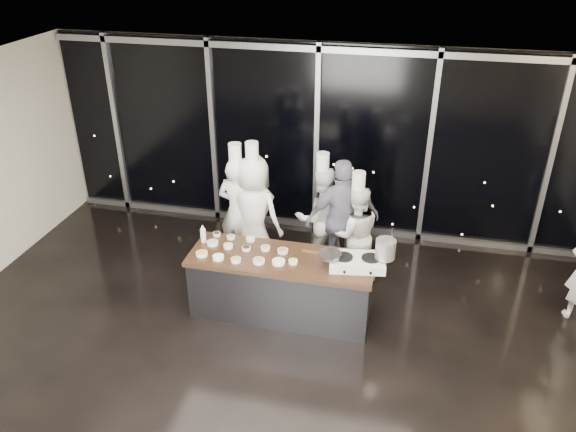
# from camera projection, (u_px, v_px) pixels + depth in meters

# --- Properties ---
(ground) EXTENTS (9.00, 9.00, 0.00)m
(ground) POSITION_uv_depth(u_px,v_px,m) (265.00, 355.00, 7.05)
(ground) COLOR black
(ground) RESTS_ON ground
(room_shell) EXTENTS (9.02, 7.02, 3.21)m
(room_shell) POSITION_uv_depth(u_px,v_px,m) (277.00, 197.00, 5.96)
(room_shell) COLOR beige
(room_shell) RESTS_ON ground
(window_wall) EXTENTS (8.90, 0.11, 3.20)m
(window_wall) POSITION_uv_depth(u_px,v_px,m) (317.00, 141.00, 9.25)
(window_wall) COLOR black
(window_wall) RESTS_ON ground
(demo_counter) EXTENTS (2.46, 0.86, 0.90)m
(demo_counter) POSITION_uv_depth(u_px,v_px,m) (282.00, 285.00, 7.61)
(demo_counter) COLOR #39393E
(demo_counter) RESTS_ON ground
(stove) EXTENTS (0.76, 0.54, 0.14)m
(stove) POSITION_uv_depth(u_px,v_px,m) (357.00, 262.00, 7.19)
(stove) COLOR silver
(stove) RESTS_ON demo_counter
(frying_pan) EXTENTS (0.53, 0.34, 0.05)m
(frying_pan) POSITION_uv_depth(u_px,v_px,m) (329.00, 255.00, 7.15)
(frying_pan) COLOR slate
(frying_pan) RESTS_ON stove
(stock_pot) EXTENTS (0.29, 0.29, 0.26)m
(stock_pot) POSITION_uv_depth(u_px,v_px,m) (385.00, 249.00, 7.08)
(stock_pot) COLOR #BDBDBF
(stock_pot) RESTS_ON stove
(prep_bowls) EXTENTS (1.36, 0.70, 0.05)m
(prep_bowls) POSITION_uv_depth(u_px,v_px,m) (244.00, 251.00, 7.49)
(prep_bowls) COLOR white
(prep_bowls) RESTS_ON demo_counter
(squeeze_bottle) EXTENTS (0.07, 0.07, 0.27)m
(squeeze_bottle) POSITION_uv_depth(u_px,v_px,m) (203.00, 234.00, 7.69)
(squeeze_bottle) COLOR silver
(squeeze_bottle) RESTS_ON demo_counter
(chef_far_left) EXTENTS (0.72, 0.55, 1.99)m
(chef_far_left) POSITION_uv_depth(u_px,v_px,m) (238.00, 211.00, 8.56)
(chef_far_left) COLOR white
(chef_far_left) RESTS_ON ground
(chef_left) EXTENTS (1.02, 0.82, 2.05)m
(chef_left) POSITION_uv_depth(u_px,v_px,m) (254.00, 213.00, 8.47)
(chef_left) COLOR white
(chef_left) RESTS_ON ground
(chef_center) EXTENTS (0.98, 0.90, 1.87)m
(chef_center) POSITION_uv_depth(u_px,v_px,m) (321.00, 217.00, 8.54)
(chef_center) COLOR white
(chef_center) RESTS_ON ground
(guest) EXTENTS (1.19, 0.84, 1.88)m
(guest) POSITION_uv_depth(u_px,v_px,m) (342.00, 220.00, 8.24)
(guest) COLOR #151A3B
(guest) RESTS_ON ground
(chef_right) EXTENTS (0.87, 0.75, 1.75)m
(chef_right) POSITION_uv_depth(u_px,v_px,m) (355.00, 233.00, 8.22)
(chef_right) COLOR white
(chef_right) RESTS_ON ground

